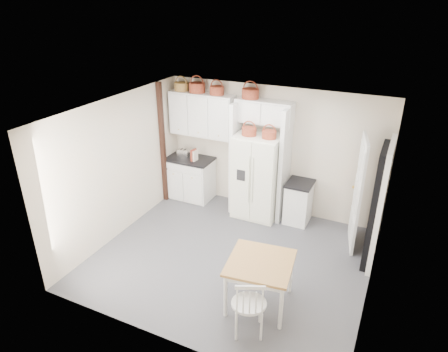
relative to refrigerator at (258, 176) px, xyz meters
The scene contains 28 objects.
floor 1.83m from the refrigerator, 84.66° to the right, with size 4.50×4.50×0.00m, color #4A4B55.
ceiling 2.37m from the refrigerator, 84.66° to the right, with size 4.50×4.50×0.00m, color white.
wall_back 0.61m from the refrigerator, 69.27° to the left, with size 4.50×4.50×0.00m, color beige.
wall_left 2.68m from the refrigerator, 142.63° to the right, with size 4.00×4.00×0.00m, color beige.
wall_right 2.92m from the refrigerator, 33.75° to the right, with size 4.00×4.00×0.00m, color beige.
refrigerator is the anchor object (origin of this frame).
base_cab_left 1.67m from the refrigerator, behind, with size 0.97×0.61×0.90m, color silver.
base_cab_right 0.96m from the refrigerator, ahead, with size 0.46×0.55×0.81m, color silver.
dining_table 2.67m from the refrigerator, 68.19° to the right, with size 0.90×0.90×0.75m, color brown.
windsor_chair 3.20m from the refrigerator, 70.97° to the right, with size 0.47×0.43×0.96m, color silver.
counter_left 1.62m from the refrigerator, behind, with size 1.01×0.65×0.04m, color black.
counter_right 0.85m from the refrigerator, ahead, with size 0.50×0.59×0.04m, color black.
toaster 1.78m from the refrigerator, behind, with size 0.25×0.14×0.17m, color silver.
cookbook_red 1.48m from the refrigerator, behind, with size 0.04×0.17×0.25m, color maroon.
cookbook_cream 1.44m from the refrigerator, behind, with size 0.03×0.15×0.22m, color #F4E0CA.
basket_upper_a 2.42m from the refrigerator, behind, with size 0.30×0.30×0.17m, color brown.
basket_upper_b 2.16m from the refrigerator, behind, with size 0.33×0.33×0.20m, color maroon.
basket_upper_c 1.88m from the refrigerator, 167.38° to the left, with size 0.29×0.29×0.17m, color maroon.
basket_bridge_a 1.62m from the refrigerator, 142.75° to the left, with size 0.33×0.33×0.19m, color maroon.
basket_fridge_a 0.96m from the refrigerator, 150.02° to the right, with size 0.29×0.29×0.15m, color maroon.
basket_fridge_b 0.97m from the refrigerator, 23.79° to the right, with size 0.27×0.27×0.15m, color maroon.
upper_cabinet 1.72m from the refrigerator, behind, with size 1.40×0.34×0.90m, color silver.
bridge_cabinet 1.28m from the refrigerator, 90.00° to the left, with size 1.12×0.34×0.45m, color silver.
fridge_panel_left 0.59m from the refrigerator, 169.31° to the left, with size 0.08×0.60×2.30m, color silver.
fridge_panel_right 0.59m from the refrigerator, 10.69° to the left, with size 0.08×0.60×2.30m, color silver.
trim_post 2.11m from the refrigerator, behind, with size 0.09×0.09×2.60m, color black.
doorway_void 2.39m from the refrigerator, 14.65° to the right, with size 0.18×0.85×2.05m, color black.
door_slab 1.98m from the refrigerator, ahead, with size 0.80×0.04×2.05m, color white.
Camera 1 is at (2.32, -5.21, 4.22)m, focal length 32.00 mm.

